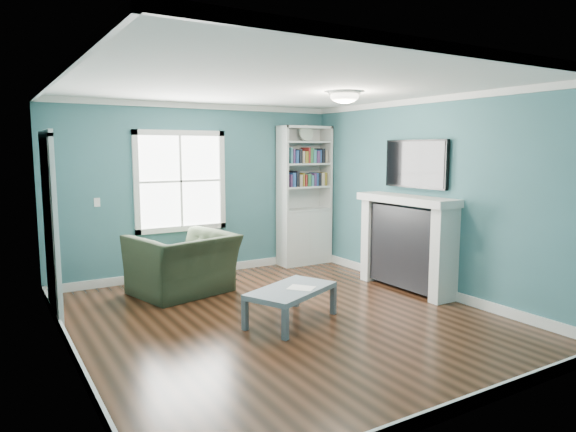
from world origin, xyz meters
TOP-DOWN VIEW (x-y plane):
  - floor at (0.00, 0.00)m, footprint 5.00×5.00m
  - room_walls at (0.00, 0.00)m, footprint 5.00×5.00m
  - trim at (0.00, 0.00)m, footprint 4.50×5.00m
  - window at (-0.30, 2.49)m, footprint 1.40×0.06m
  - bookshelf at (1.77, 2.30)m, footprint 0.90×0.35m
  - fireplace at (2.08, 0.20)m, footprint 0.44×1.58m
  - tv at (2.20, 0.20)m, footprint 0.06×1.10m
  - door at (-2.22, 1.40)m, footprint 0.12×0.98m
  - ceiling_fixture at (0.90, 0.10)m, footprint 0.38×0.38m
  - light_switch at (-1.50, 2.48)m, footprint 0.08×0.01m
  - recliner at (-0.61, 1.60)m, footprint 1.39×1.08m
  - coffee_table at (0.03, -0.11)m, footprint 1.20×0.97m
  - paper_sheet at (0.13, -0.17)m, footprint 0.35×0.36m

SIDE VIEW (x-z plane):
  - floor at x=0.00m, z-range 0.00..0.00m
  - coffee_table at x=0.03m, z-range 0.14..0.53m
  - paper_sheet at x=0.13m, z-range 0.39..0.39m
  - recliner at x=-0.61m, z-range 0.00..1.08m
  - fireplace at x=2.08m, z-range -0.01..1.29m
  - bookshelf at x=1.77m, z-range -0.23..2.08m
  - door at x=-2.22m, z-range -0.01..2.16m
  - light_switch at x=-1.50m, z-range 1.14..1.26m
  - trim at x=0.00m, z-range -0.06..2.54m
  - window at x=-0.30m, z-range 0.70..2.20m
  - room_walls at x=0.00m, z-range -0.92..4.08m
  - tv at x=2.20m, z-range 1.40..2.05m
  - ceiling_fixture at x=0.90m, z-range 2.47..2.63m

